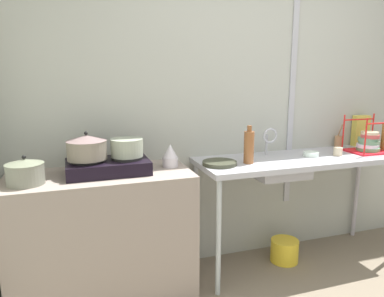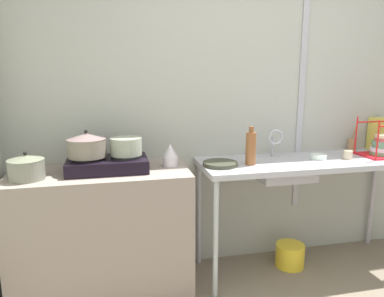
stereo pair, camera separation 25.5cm
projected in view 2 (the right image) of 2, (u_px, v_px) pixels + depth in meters
The scene contains 19 objects.
wall_back at pixel (265, 89), 2.93m from camera, with size 4.73×0.10×2.80m, color #A8ABA2.
wall_metal_strip at pixel (303, 71), 2.91m from camera, with size 0.05×0.01×2.24m, color #ACADB6.
counter_concrete at pixel (103, 233), 2.53m from camera, with size 1.18×0.55×0.88m, color gray.
counter_sink at pixel (308, 168), 2.79m from camera, with size 1.67×0.55×0.88m.
stove at pixel (108, 164), 2.44m from camera, with size 0.53×0.32×0.10m.
pot_on_left_burner at pixel (87, 145), 2.38m from camera, with size 0.25×0.25×0.18m.
pot_on_right_burner at pixel (126, 146), 2.44m from camera, with size 0.21×0.21×0.12m.
pot_beside_stove at pixel (26, 167), 2.24m from camera, with size 0.22×0.22×0.18m.
percolator at pixel (170, 155), 2.56m from camera, with size 0.11×0.11×0.16m.
sink_basin at pixel (284, 170), 2.73m from camera, with size 0.41×0.29×0.14m, color #ACADB6.
faucet at pixel (275, 139), 2.81m from camera, with size 0.12×0.07×0.23m.
frying_pan at pixel (220, 164), 2.59m from camera, with size 0.25×0.25×0.03m, color #373A2A.
dish_rack at pixel (383, 147), 2.88m from camera, with size 0.33×0.27×0.30m.
cup_by_rack at pixel (348, 155), 2.79m from camera, with size 0.07×0.07×0.07m, color beige.
small_bowl_on_drainboard at pixel (319, 157), 2.79m from camera, with size 0.12×0.12×0.04m, color white.
bottle_by_sink at pixel (251, 148), 2.60m from camera, with size 0.07×0.07×0.28m.
cereal_box at pixel (377, 133), 3.12m from camera, with size 0.14×0.06×0.27m, color #D7C74F.
utensil_jar at pixel (352, 144), 3.09m from camera, with size 0.06×0.06×0.20m.
bucket_on_floor at pixel (290, 255), 2.92m from camera, with size 0.23×0.23×0.18m, color yellow.
Camera 2 is at (-1.23, -1.11, 1.52)m, focal length 34.21 mm.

